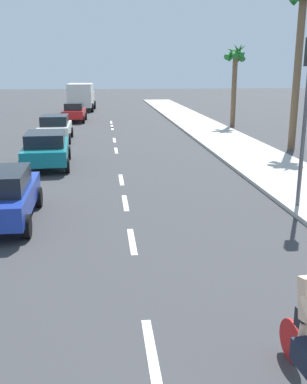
{
  "coord_description": "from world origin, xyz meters",
  "views": [
    {
      "loc": [
        -0.64,
        -0.88,
        4.28
      ],
      "look_at": [
        0.64,
        10.58,
        1.1
      ],
      "focal_mm": 41.91,
      "sensor_mm": 36.0,
      "label": 1
    }
  ],
  "objects_px": {
    "parked_car_teal": "(46,148)",
    "parked_car_white": "(55,127)",
    "delivery_truck": "(81,96)",
    "palm_tree_far": "(302,19)",
    "parked_car_red": "(74,112)",
    "palm_tree_distant": "(235,63)",
    "traffic_signal": "(307,93)",
    "parked_car_blue": "(1,195)"
  },
  "relations": [
    {
      "from": "parked_car_white",
      "to": "delivery_truck",
      "type": "bearing_deg",
      "value": 87.32
    },
    {
      "from": "parked_car_teal",
      "to": "traffic_signal",
      "type": "distance_m",
      "value": 11.7
    },
    {
      "from": "parked_car_blue",
      "to": "palm_tree_far",
      "type": "relative_size",
      "value": 0.46
    },
    {
      "from": "parked_car_red",
      "to": "palm_tree_far",
      "type": "relative_size",
      "value": 0.44
    },
    {
      "from": "parked_car_red",
      "to": "delivery_truck",
      "type": "distance_m",
      "value": 10.29
    },
    {
      "from": "parked_car_red",
      "to": "palm_tree_far",
      "type": "height_order",
      "value": "palm_tree_far"
    },
    {
      "from": "parked_car_teal",
      "to": "parked_car_white",
      "type": "bearing_deg",
      "value": 89.7
    },
    {
      "from": "parked_car_red",
      "to": "palm_tree_far",
      "type": "xyz_separation_m",
      "value": [
        12.56,
        -14.82,
        5.87
      ]
    },
    {
      "from": "parked_car_red",
      "to": "palm_tree_far",
      "type": "distance_m",
      "value": 20.29
    },
    {
      "from": "delivery_truck",
      "to": "palm_tree_distant",
      "type": "relative_size",
      "value": 1.02
    },
    {
      "from": "parked_car_blue",
      "to": "palm_tree_distant",
      "type": "bearing_deg",
      "value": 56.94
    },
    {
      "from": "parked_car_teal",
      "to": "parked_car_white",
      "type": "xyz_separation_m",
      "value": [
        -0.34,
        7.56,
        -0.0
      ]
    },
    {
      "from": "palm_tree_far",
      "to": "parked_car_red",
      "type": "bearing_deg",
      "value": 130.27
    },
    {
      "from": "parked_car_teal",
      "to": "parked_car_red",
      "type": "bearing_deg",
      "value": 86.39
    },
    {
      "from": "palm_tree_distant",
      "to": "traffic_signal",
      "type": "distance_m",
      "value": 20.59
    },
    {
      "from": "parked_car_blue",
      "to": "parked_car_white",
      "type": "relative_size",
      "value": 0.97
    },
    {
      "from": "delivery_truck",
      "to": "palm_tree_far",
      "type": "height_order",
      "value": "palm_tree_far"
    },
    {
      "from": "delivery_truck",
      "to": "palm_tree_distant",
      "type": "height_order",
      "value": "palm_tree_distant"
    },
    {
      "from": "parked_car_white",
      "to": "traffic_signal",
      "type": "bearing_deg",
      "value": -59.96
    },
    {
      "from": "palm_tree_distant",
      "to": "traffic_signal",
      "type": "xyz_separation_m",
      "value": [
        -3.71,
        -20.22,
        -1.1
      ]
    },
    {
      "from": "parked_car_blue",
      "to": "parked_car_red",
      "type": "xyz_separation_m",
      "value": [
        0.58,
        25.5,
        -0.0
      ]
    },
    {
      "from": "parked_car_teal",
      "to": "parked_car_white",
      "type": "height_order",
      "value": "same"
    },
    {
      "from": "traffic_signal",
      "to": "parked_car_red",
      "type": "bearing_deg",
      "value": 108.32
    },
    {
      "from": "traffic_signal",
      "to": "parked_car_teal",
      "type": "bearing_deg",
      "value": 139.04
    },
    {
      "from": "parked_car_teal",
      "to": "parked_car_red",
      "type": "distance_m",
      "value": 17.79
    },
    {
      "from": "parked_car_white",
      "to": "parked_car_blue",
      "type": "bearing_deg",
      "value": -90.75
    },
    {
      "from": "parked_car_teal",
      "to": "parked_car_blue",
      "type": "bearing_deg",
      "value": -95.54
    },
    {
      "from": "parked_car_teal",
      "to": "delivery_truck",
      "type": "bearing_deg",
      "value": 86.36
    },
    {
      "from": "palm_tree_far",
      "to": "delivery_truck",
      "type": "bearing_deg",
      "value": 116.32
    },
    {
      "from": "palm_tree_distant",
      "to": "parked_car_red",
      "type": "bearing_deg",
      "value": 157.43
    },
    {
      "from": "palm_tree_far",
      "to": "palm_tree_distant",
      "type": "bearing_deg",
      "value": 92.86
    },
    {
      "from": "parked_car_white",
      "to": "parked_car_red",
      "type": "relative_size",
      "value": 1.07
    },
    {
      "from": "delivery_truck",
      "to": "palm_tree_far",
      "type": "relative_size",
      "value": 0.71
    },
    {
      "from": "palm_tree_distant",
      "to": "traffic_signal",
      "type": "bearing_deg",
      "value": -100.4
    },
    {
      "from": "parked_car_blue",
      "to": "parked_car_white",
      "type": "bearing_deg",
      "value": 88.58
    },
    {
      "from": "delivery_truck",
      "to": "parked_car_white",
      "type": "bearing_deg",
      "value": -89.62
    },
    {
      "from": "parked_car_teal",
      "to": "delivery_truck",
      "type": "xyz_separation_m",
      "value": [
        0.37,
        28.06,
        0.66
      ]
    },
    {
      "from": "delivery_truck",
      "to": "palm_tree_far",
      "type": "distance_m",
      "value": 28.47
    },
    {
      "from": "parked_car_red",
      "to": "palm_tree_distant",
      "type": "relative_size",
      "value": 0.64
    },
    {
      "from": "parked_car_red",
      "to": "palm_tree_distant",
      "type": "xyz_separation_m",
      "value": [
        12.07,
        -5.02,
        3.87
      ]
    },
    {
      "from": "palm_tree_distant",
      "to": "parked_car_white",
      "type": "bearing_deg",
      "value": -157.58
    },
    {
      "from": "parked_car_teal",
      "to": "traffic_signal",
      "type": "height_order",
      "value": "traffic_signal"
    }
  ]
}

